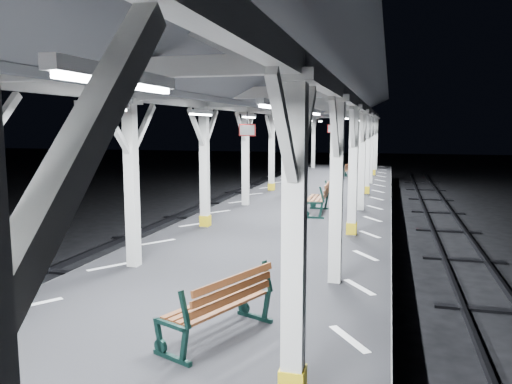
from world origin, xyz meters
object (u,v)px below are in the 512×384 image
at_px(bench_far, 295,186).
at_px(bench_near, 223,304).
at_px(bench_mid, 320,197).
at_px(bench_extra, 346,170).

bearing_deg(bench_far, bench_near, -85.07).
bearing_deg(bench_mid, bench_extra, 88.93).
bearing_deg(bench_near, bench_extra, 112.77).
xyz_separation_m(bench_mid, bench_extra, (-0.14, 11.20, -0.11)).
height_order(bench_mid, bench_far, bench_mid).
relative_size(bench_near, bench_far, 1.09).
bearing_deg(bench_extra, bench_far, -84.99).
bearing_deg(bench_extra, bench_near, -75.09).
bearing_deg(bench_mid, bench_near, -91.46).
bearing_deg(bench_extra, bench_mid, -74.91).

